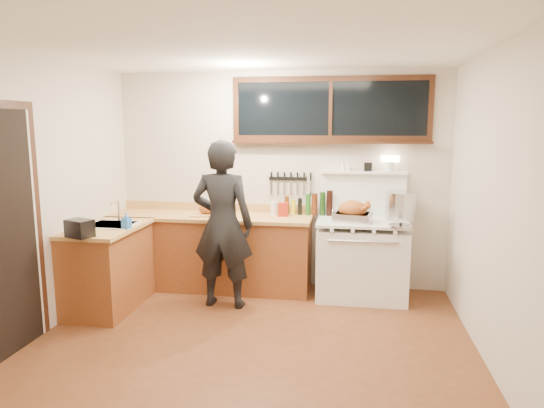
% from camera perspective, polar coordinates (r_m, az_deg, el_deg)
% --- Properties ---
extents(ground_plane, '(4.00, 3.50, 0.02)m').
position_cam_1_polar(ground_plane, '(4.60, -2.41, -16.16)').
color(ground_plane, '#552B16').
extents(room_shell, '(4.10, 3.60, 2.65)m').
position_cam_1_polar(room_shell, '(4.16, -2.56, 4.94)').
color(room_shell, beige).
rests_on(room_shell, ground).
extents(counter_back, '(2.44, 0.64, 1.00)m').
position_cam_1_polar(counter_back, '(5.95, -7.20, -5.48)').
color(counter_back, brown).
rests_on(counter_back, ground).
extents(counter_left, '(0.64, 1.09, 0.90)m').
position_cam_1_polar(counter_left, '(5.55, -18.68, -7.04)').
color(counter_left, brown).
rests_on(counter_left, ground).
extents(sink_unit, '(0.50, 0.45, 0.37)m').
position_cam_1_polar(sink_unit, '(5.51, -18.35, -2.89)').
color(sink_unit, white).
rests_on(sink_unit, counter_left).
extents(vintage_stove, '(1.02, 0.74, 1.61)m').
position_cam_1_polar(vintage_stove, '(5.68, 10.50, -6.14)').
color(vintage_stove, white).
rests_on(vintage_stove, ground).
extents(back_window, '(2.32, 0.13, 0.77)m').
position_cam_1_polar(back_window, '(5.79, 6.88, 10.22)').
color(back_window, black).
rests_on(back_window, room_shell).
extents(left_doorway, '(0.02, 1.04, 2.17)m').
position_cam_1_polar(left_doorway, '(4.60, -29.16, -2.91)').
color(left_doorway, black).
rests_on(left_doorway, ground).
extents(knife_strip, '(0.52, 0.03, 0.28)m').
position_cam_1_polar(knife_strip, '(5.87, 2.06, 2.89)').
color(knife_strip, black).
rests_on(knife_strip, room_shell).
extents(man, '(0.68, 0.46, 1.82)m').
position_cam_1_polar(man, '(5.23, -5.83, -2.39)').
color(man, black).
rests_on(man, ground).
extents(soap_bottle, '(0.09, 0.09, 0.17)m').
position_cam_1_polar(soap_bottle, '(5.23, -16.77, -1.89)').
color(soap_bottle, blue).
rests_on(soap_bottle, counter_left).
extents(toaster, '(0.29, 0.25, 0.17)m').
position_cam_1_polar(toaster, '(5.00, -21.69, -2.68)').
color(toaster, black).
rests_on(toaster, counter_left).
extents(cutting_board, '(0.45, 0.37, 0.14)m').
position_cam_1_polar(cutting_board, '(5.82, -7.49, -0.79)').
color(cutting_board, tan).
rests_on(cutting_board, counter_back).
extents(roast_turkey, '(0.45, 0.36, 0.24)m').
position_cam_1_polar(roast_turkey, '(5.44, 9.49, -1.03)').
color(roast_turkey, silver).
rests_on(roast_turkey, vintage_stove).
extents(stockpot, '(0.43, 0.43, 0.31)m').
position_cam_1_polar(stockpot, '(5.67, 14.88, -0.22)').
color(stockpot, silver).
rests_on(stockpot, vintage_stove).
extents(saucepan, '(0.16, 0.27, 0.11)m').
position_cam_1_polar(saucepan, '(5.84, 10.74, -0.80)').
color(saucepan, silver).
rests_on(saucepan, vintage_stove).
extents(pot_lid, '(0.28, 0.28, 0.04)m').
position_cam_1_polar(pot_lid, '(5.30, 14.89, -2.48)').
color(pot_lid, silver).
rests_on(pot_lid, vintage_stove).
extents(coffee_tin, '(0.12, 0.10, 0.16)m').
position_cam_1_polar(coffee_tin, '(5.69, 1.32, -0.64)').
color(coffee_tin, '#9F1F11').
rests_on(coffee_tin, counter_back).
extents(pitcher, '(0.10, 0.10, 0.16)m').
position_cam_1_polar(pitcher, '(5.78, 0.24, -0.52)').
color(pitcher, white).
rests_on(pitcher, counter_back).
extents(bottle_cluster, '(0.58, 0.07, 0.30)m').
position_cam_1_polar(bottle_cluster, '(5.79, 4.77, -0.06)').
color(bottle_cluster, black).
rests_on(bottle_cluster, counter_back).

